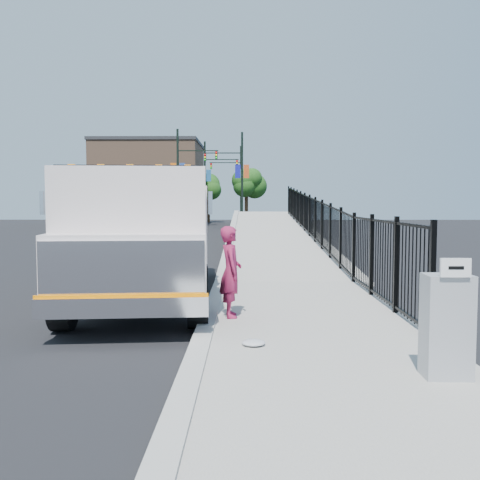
{
  "coord_description": "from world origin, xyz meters",
  "views": [
    {
      "loc": [
        0.68,
        -10.18,
        2.23
      ],
      "look_at": [
        0.54,
        2.0,
        1.38
      ],
      "focal_mm": 40.0,
      "sensor_mm": 36.0,
      "label": 1
    }
  ],
  "objects": [
    {
      "name": "ground",
      "position": [
        0.0,
        0.0,
        0.0
      ],
      "size": [
        120.0,
        120.0,
        0.0
      ],
      "primitive_type": "plane",
      "color": "black",
      "rests_on": "ground"
    },
    {
      "name": "sidewalk",
      "position": [
        1.93,
        -2.0,
        0.06
      ],
      "size": [
        3.55,
        12.0,
        0.12
      ],
      "primitive_type": "cube",
      "color": "#9E998E",
      "rests_on": "ground"
    },
    {
      "name": "curb",
      "position": [
        0.0,
        -2.0,
        0.08
      ],
      "size": [
        0.3,
        12.0,
        0.16
      ],
      "primitive_type": "cube",
      "color": "#ADAAA3",
      "rests_on": "ground"
    },
    {
      "name": "ramp",
      "position": [
        2.12,
        16.0,
        0.0
      ],
      "size": [
        3.95,
        24.06,
        3.19
      ],
      "primitive_type": "cube",
      "rotation": [
        0.06,
        0.0,
        0.0
      ],
      "color": "#9E998E",
      "rests_on": "ground"
    },
    {
      "name": "iron_fence",
      "position": [
        3.55,
        12.0,
        0.9
      ],
      "size": [
        0.1,
        28.0,
        1.8
      ],
      "primitive_type": "cube",
      "color": "black",
      "rests_on": "ground"
    },
    {
      "name": "truck",
      "position": [
        -1.6,
        1.98,
        1.63
      ],
      "size": [
        3.45,
        8.65,
        2.89
      ],
      "rotation": [
        0.0,
        0.0,
        0.09
      ],
      "color": "black",
      "rests_on": "ground"
    },
    {
      "name": "worker",
      "position": [
        0.4,
        -0.42,
        0.96
      ],
      "size": [
        0.48,
        0.66,
        1.68
      ],
      "primitive_type": "imported",
      "rotation": [
        0.0,
        0.0,
        1.71
      ],
      "color": "#951D46",
      "rests_on": "sidewalk"
    },
    {
      "name": "utility_cabinet",
      "position": [
        3.1,
        -3.81,
        0.75
      ],
      "size": [
        0.55,
        0.4,
        1.25
      ],
      "primitive_type": "cube",
      "color": "gray",
      "rests_on": "sidewalk"
    },
    {
      "name": "arrow_sign",
      "position": [
        3.1,
        -4.03,
        1.48
      ],
      "size": [
        0.35,
        0.04,
        0.22
      ],
      "primitive_type": "cube",
      "color": "white",
      "rests_on": "utility_cabinet"
    },
    {
      "name": "debris",
      "position": [
        0.8,
        -2.41,
        0.16
      ],
      "size": [
        0.35,
        0.35,
        0.09
      ],
      "primitive_type": "ellipsoid",
      "color": "silver",
      "rests_on": "sidewalk"
    },
    {
      "name": "light_pole_0",
      "position": [
        -4.4,
        32.05,
        4.36
      ],
      "size": [
        3.77,
        0.22,
        8.0
      ],
      "color": "black",
      "rests_on": "ground"
    },
    {
      "name": "light_pole_1",
      "position": [
        0.04,
        34.0,
        4.36
      ],
      "size": [
        3.77,
        0.22,
        8.0
      ],
      "color": "black",
      "rests_on": "ground"
    },
    {
      "name": "light_pole_2",
      "position": [
        -2.92,
        40.66,
        4.36
      ],
      "size": [
        3.78,
        0.22,
        8.0
      ],
      "color": "black",
      "rests_on": "ground"
    },
    {
      "name": "light_pole_3",
      "position": [
        -0.16,
        44.61,
        4.36
      ],
      "size": [
        3.78,
        0.22,
        8.0
      ],
      "color": "black",
      "rests_on": "ground"
    },
    {
      "name": "tree_0",
      "position": [
        -5.26,
        34.07,
        3.93
      ],
      "size": [
        2.37,
        2.37,
        5.18
      ],
      "color": "#382314",
      "rests_on": "ground"
    },
    {
      "name": "tree_1",
      "position": [
        0.71,
        41.23,
        3.91
      ],
      "size": [
        2.21,
        2.21,
        5.1
      ],
      "color": "#382314",
      "rests_on": "ground"
    },
    {
      "name": "tree_2",
      "position": [
        -3.56,
        49.95,
        3.95
      ],
      "size": [
        2.62,
        2.62,
        5.31
      ],
      "color": "#382314",
      "rests_on": "ground"
    },
    {
      "name": "building",
      "position": [
        -9.0,
        44.0,
        4.0
      ],
      "size": [
        10.0,
        10.0,
        8.0
      ],
      "primitive_type": "cube",
      "color": "#8C664C",
      "rests_on": "ground"
    }
  ]
}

